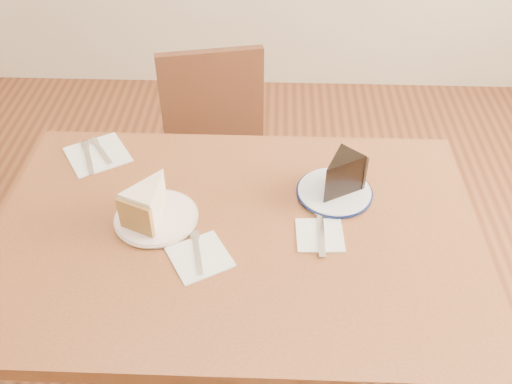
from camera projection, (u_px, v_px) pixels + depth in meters
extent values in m
cube|color=#562C17|center=(237.00, 236.00, 1.41)|extent=(1.20, 0.80, 0.04)
cylinder|color=#381F10|center=(86.00, 238.00, 1.93)|extent=(0.06, 0.06, 0.71)
cylinder|color=#381F10|center=(407.00, 246.00, 1.90)|extent=(0.06, 0.06, 0.71)
cube|color=#391C11|center=(222.00, 182.00, 1.99)|extent=(0.50, 0.50, 0.04)
cylinder|color=#391C11|center=(263.00, 194.00, 2.31)|extent=(0.04, 0.04, 0.44)
cylinder|color=#391C11|center=(173.00, 204.00, 2.26)|extent=(0.04, 0.04, 0.44)
cylinder|color=#391C11|center=(281.00, 259.00, 2.04)|extent=(0.04, 0.04, 0.44)
cylinder|color=#391C11|center=(180.00, 272.00, 1.99)|extent=(0.04, 0.04, 0.44)
cube|color=#391C11|center=(212.00, 101.00, 1.99)|extent=(0.36, 0.11, 0.38)
cylinder|color=white|center=(156.00, 218.00, 1.42)|extent=(0.20, 0.20, 0.01)
cylinder|color=white|center=(334.00, 192.00, 1.50)|extent=(0.19, 0.19, 0.01)
cube|color=white|center=(200.00, 257.00, 1.33)|extent=(0.18, 0.18, 0.00)
cube|color=white|center=(320.00, 235.00, 1.38)|extent=(0.12, 0.12, 0.00)
cube|color=white|center=(98.00, 155.00, 1.62)|extent=(0.22, 0.22, 0.00)
cube|color=white|center=(197.00, 253.00, 1.33)|extent=(0.04, 0.14, 0.00)
cube|color=silver|center=(321.00, 231.00, 1.39)|extent=(0.02, 0.17, 0.00)
cube|color=white|center=(101.00, 151.00, 1.63)|extent=(0.09, 0.12, 0.00)
cube|color=silver|center=(88.00, 158.00, 1.61)|extent=(0.07, 0.15, 0.00)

